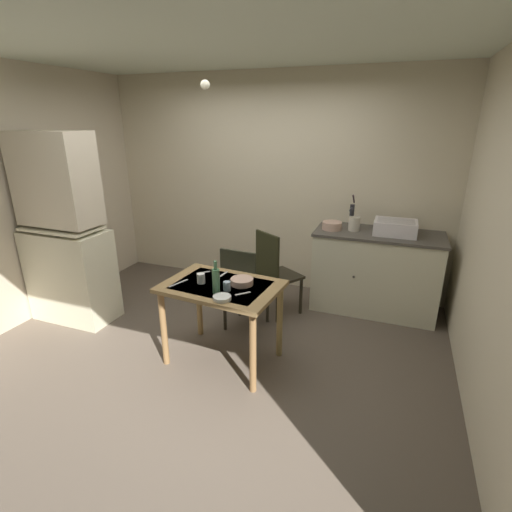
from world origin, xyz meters
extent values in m
plane|color=brown|center=(0.00, 0.00, 0.00)|extent=(5.34, 5.34, 0.00)
cube|color=beige|center=(0.00, 1.75, 1.32)|extent=(4.44, 0.10, 2.65)
cube|color=beige|center=(-2.22, 0.00, 1.32)|extent=(0.10, 3.51, 2.65)
cube|color=beige|center=(2.22, 0.00, 1.32)|extent=(0.10, 3.51, 2.65)
cube|color=silver|center=(0.00, 0.00, 2.70)|extent=(4.44, 3.51, 0.10)
cube|color=beige|center=(-1.71, 0.02, 0.50)|extent=(0.88, 0.46, 1.00)
cube|color=beige|center=(-1.71, 0.02, 1.54)|extent=(0.81, 0.39, 0.92)
cube|color=beige|center=(-1.71, 0.00, 1.04)|extent=(0.79, 0.42, 0.02)
cube|color=beige|center=(1.36, 1.38, 0.45)|extent=(1.34, 0.60, 0.90)
cube|color=#4C473F|center=(1.36, 1.38, 0.91)|extent=(1.37, 0.63, 0.03)
sphere|color=#2D2823|center=(1.16, 1.07, 0.49)|extent=(0.02, 0.02, 0.02)
cube|color=white|center=(1.52, 1.38, 1.00)|extent=(0.44, 0.34, 0.15)
cube|color=black|center=(1.52, 1.38, 1.07)|extent=(0.38, 0.28, 0.01)
cylinder|color=#232328|center=(1.04, 1.43, 1.07)|extent=(0.05, 0.05, 0.28)
cylinder|color=#232328|center=(1.04, 1.36, 1.17)|extent=(0.03, 0.12, 0.03)
cylinder|color=#2E1E20|center=(1.04, 1.49, 1.26)|extent=(0.02, 0.16, 0.12)
cylinder|color=tan|center=(0.85, 1.33, 0.97)|extent=(0.22, 0.22, 0.09)
cylinder|color=beige|center=(1.09, 1.38, 1.00)|extent=(0.13, 0.13, 0.15)
cube|color=#977447|center=(0.17, -0.14, 0.73)|extent=(1.05, 0.76, 0.04)
cube|color=white|center=(0.17, -0.14, 0.75)|extent=(0.82, 0.60, 0.00)
cylinder|color=#9D7344|center=(-0.29, -0.38, 0.36)|extent=(0.06, 0.06, 0.72)
cylinder|color=#9B7144|center=(0.58, -0.45, 0.36)|extent=(0.06, 0.06, 0.72)
cylinder|color=olive|center=(-0.24, 0.18, 0.36)|extent=(0.06, 0.06, 0.72)
cylinder|color=olive|center=(0.63, 0.11, 0.36)|extent=(0.06, 0.06, 0.72)
cube|color=#2C261C|center=(0.14, 0.51, 0.45)|extent=(0.43, 0.43, 0.03)
cube|color=#27291D|center=(0.13, 0.32, 0.69)|extent=(0.38, 0.05, 0.44)
cylinder|color=#2C261C|center=(0.32, 0.66, 0.22)|extent=(0.04, 0.04, 0.44)
cylinder|color=#2C261C|center=(-0.02, 0.69, 0.22)|extent=(0.04, 0.04, 0.44)
cylinder|color=#2C261C|center=(0.30, 0.32, 0.22)|extent=(0.04, 0.04, 0.44)
cylinder|color=#2C261C|center=(-0.04, 0.35, 0.22)|extent=(0.04, 0.04, 0.44)
cube|color=black|center=(0.38, 0.92, 0.45)|extent=(0.55, 0.55, 0.03)
cube|color=black|center=(0.28, 0.77, 0.72)|extent=(0.33, 0.23, 0.51)
cylinder|color=black|center=(0.61, 0.97, 0.22)|extent=(0.04, 0.04, 0.43)
cylinder|color=black|center=(0.33, 1.16, 0.22)|extent=(0.04, 0.04, 0.43)
cylinder|color=black|center=(0.43, 0.69, 0.22)|extent=(0.04, 0.04, 0.43)
cylinder|color=black|center=(0.14, 0.87, 0.22)|extent=(0.04, 0.04, 0.43)
cylinder|color=white|center=(0.30, -0.40, 0.77)|extent=(0.15, 0.15, 0.03)
cylinder|color=tan|center=(0.33, -0.07, 0.78)|extent=(0.20, 0.20, 0.05)
cylinder|color=white|center=(-0.01, -0.17, 0.80)|extent=(0.07, 0.07, 0.09)
cylinder|color=#9EB2C6|center=(0.26, -0.22, 0.79)|extent=(0.06, 0.06, 0.08)
cylinder|color=#4C7F56|center=(0.20, -0.30, 0.86)|extent=(0.06, 0.06, 0.21)
cylinder|color=#4C7F56|center=(0.20, -0.30, 1.00)|extent=(0.03, 0.03, 0.07)
cube|color=silver|center=(-0.19, -0.24, 0.75)|extent=(0.08, 0.20, 0.00)
cube|color=beige|center=(0.09, 0.08, 0.75)|extent=(0.03, 0.13, 0.00)
cube|color=beige|center=(-0.11, 0.05, 0.75)|extent=(0.11, 0.11, 0.00)
cube|color=beige|center=(0.41, -0.24, 0.75)|extent=(0.11, 0.12, 0.00)
sphere|color=#F9EFCC|center=(-0.14, 0.30, 2.37)|extent=(0.08, 0.08, 0.08)
camera|label=1|loc=(1.51, -2.85, 2.11)|focal=26.78mm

